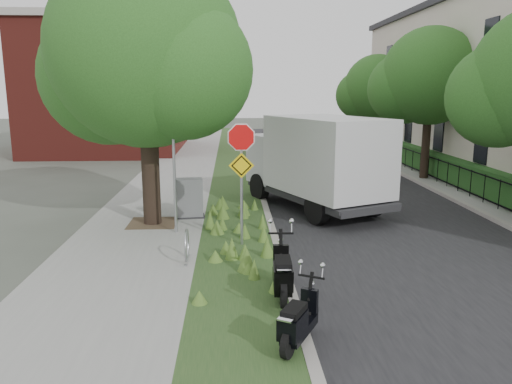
% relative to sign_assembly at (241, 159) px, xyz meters
% --- Properties ---
extents(ground, '(120.00, 120.00, 0.00)m').
position_rel_sign_assembly_xyz_m(ground, '(1.40, -0.58, -2.33)').
color(ground, '#4C5147').
rests_on(ground, ground).
extents(sidewalk_near, '(3.50, 60.00, 0.12)m').
position_rel_sign_assembly_xyz_m(sidewalk_near, '(-2.85, 9.42, -2.27)').
color(sidewalk_near, gray).
rests_on(sidewalk_near, ground).
extents(verge, '(2.00, 60.00, 0.12)m').
position_rel_sign_assembly_xyz_m(verge, '(-0.10, 9.42, -2.27)').
color(verge, '#27461E').
rests_on(verge, ground).
extents(kerb_near, '(0.20, 60.00, 0.13)m').
position_rel_sign_assembly_xyz_m(kerb_near, '(0.90, 9.42, -2.26)').
color(kerb_near, '#9E9991').
rests_on(kerb_near, ground).
extents(road, '(7.00, 60.00, 0.01)m').
position_rel_sign_assembly_xyz_m(road, '(4.40, 9.42, -2.32)').
color(road, black).
rests_on(road, ground).
extents(kerb_far, '(0.20, 60.00, 0.13)m').
position_rel_sign_assembly_xyz_m(kerb_far, '(7.90, 9.42, -2.26)').
color(kerb_far, '#9E9991').
rests_on(kerb_far, ground).
extents(footpath_far, '(3.20, 60.00, 0.12)m').
position_rel_sign_assembly_xyz_m(footpath_far, '(9.60, 9.42, -2.27)').
color(footpath_far, gray).
rests_on(footpath_far, ground).
extents(street_tree_main, '(6.21, 5.54, 7.66)m').
position_rel_sign_assembly_xyz_m(street_tree_main, '(-2.68, 2.28, 2.48)').
color(street_tree_main, black).
rests_on(street_tree_main, ground).
extents(bare_post, '(0.08, 0.08, 4.00)m').
position_rel_sign_assembly_xyz_m(bare_post, '(-1.80, 1.22, -0.21)').
color(bare_post, '#A5A8AD').
rests_on(bare_post, ground).
extents(bike_hoop, '(0.06, 0.78, 0.77)m').
position_rel_sign_assembly_xyz_m(bike_hoop, '(-1.30, -1.18, -1.83)').
color(bike_hoop, '#A5A8AD').
rests_on(bike_hoop, ground).
extents(sign_assembly, '(0.94, 0.08, 3.22)m').
position_rel_sign_assembly_xyz_m(sign_assembly, '(0.00, 0.00, 0.00)').
color(sign_assembly, '#A5A8AD').
rests_on(sign_assembly, ground).
extents(fence_far, '(0.04, 24.00, 1.00)m').
position_rel_sign_assembly_xyz_m(fence_far, '(8.60, 9.42, -1.66)').
color(fence_far, black).
rests_on(fence_far, ground).
extents(hedge_far, '(1.00, 24.00, 1.10)m').
position_rel_sign_assembly_xyz_m(hedge_far, '(9.30, 9.42, -1.66)').
color(hedge_far, '#1E491A').
rests_on(hedge_far, footpath_far).
extents(brick_building, '(9.40, 10.40, 8.30)m').
position_rel_sign_assembly_xyz_m(brick_building, '(-8.10, 21.42, 1.88)').
color(brick_building, maroon).
rests_on(brick_building, ground).
extents(far_tree_b, '(4.83, 4.31, 6.56)m').
position_rel_sign_assembly_xyz_m(far_tree_b, '(8.34, 9.46, 2.04)').
color(far_tree_b, black).
rests_on(far_tree_b, ground).
extents(far_tree_c, '(4.37, 3.89, 5.93)m').
position_rel_sign_assembly_xyz_m(far_tree_c, '(8.34, 17.46, 1.63)').
color(far_tree_c, black).
rests_on(far_tree_c, ground).
extents(scooter_near, '(0.41, 1.73, 0.82)m').
position_rel_sign_assembly_xyz_m(scooter_near, '(0.69, -3.38, -1.81)').
color(scooter_near, black).
rests_on(scooter_near, ground).
extents(scooter_far, '(0.83, 1.37, 0.72)m').
position_rel_sign_assembly_xyz_m(scooter_far, '(0.72, -5.23, -1.86)').
color(scooter_far, black).
rests_on(scooter_far, ground).
extents(box_truck, '(4.50, 6.35, 2.69)m').
position_rel_sign_assembly_xyz_m(box_truck, '(2.61, 4.15, -0.57)').
color(box_truck, '#262628').
rests_on(box_truck, ground).
extents(utility_cabinet, '(0.96, 0.69, 1.21)m').
position_rel_sign_assembly_xyz_m(utility_cabinet, '(-1.55, 2.92, -1.63)').
color(utility_cabinet, '#262628').
rests_on(utility_cabinet, ground).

